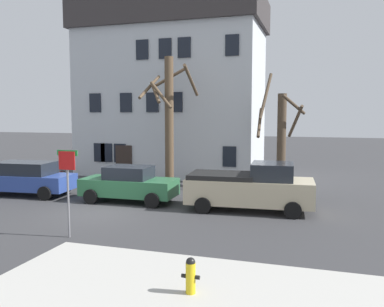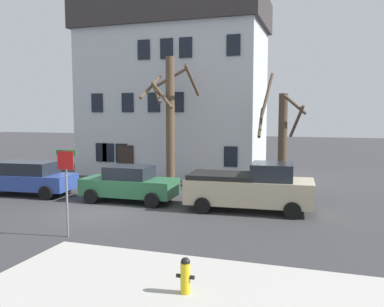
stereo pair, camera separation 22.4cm
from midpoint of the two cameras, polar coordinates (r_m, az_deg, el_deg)
The scene contains 10 objects.
ground_plane at distance 17.46m, azimuth -13.24°, elevation -8.10°, with size 120.00×120.00×0.00m, color #38383A.
building_main at distance 27.93m, azimuth -3.11°, elevation 9.31°, with size 12.39×6.55×11.59m.
tree_bare_near at distance 22.47m, azimuth -3.58°, elevation 5.21°, with size 2.75×2.61×7.21m.
tree_bare_mid at distance 22.23m, azimuth 12.07°, elevation 2.44°, with size 2.58×2.45×6.37m.
car_blue_wagon at distance 22.05m, azimuth -22.62°, elevation -3.19°, with size 4.77×2.41×1.69m.
car_green_sedan at distance 19.09m, azimuth -9.19°, elevation -4.27°, with size 4.45×2.09×1.68m.
pickup_truck_beige at distance 17.35m, azimuth 7.90°, elevation -4.73°, with size 5.42×2.59×2.05m.
fire_hydrant at distance 9.34m, azimuth -0.92°, elevation -16.74°, with size 0.42×0.22×0.82m.
street_sign_pole at distance 13.92m, azimuth -17.60°, elevation -3.16°, with size 0.76×0.07×2.91m.
bicycle_leaning at distance 25.86m, azimuth -18.77°, elevation -2.97°, with size 1.73×0.39×1.03m.
Camera 1 is at (8.56, -14.62, 4.09)m, focal length 37.79 mm.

